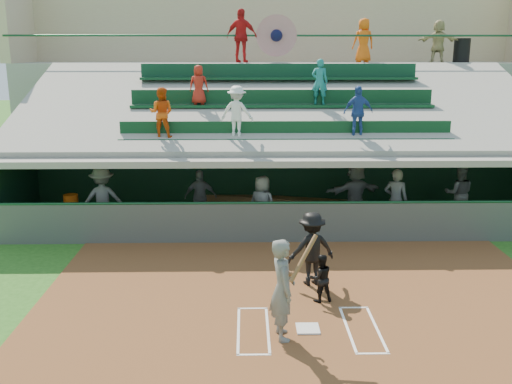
{
  "coord_description": "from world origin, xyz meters",
  "views": [
    {
      "loc": [
        -1.15,
        -9.71,
        5.12
      ],
      "look_at": [
        -0.91,
        3.5,
        1.8
      ],
      "focal_mm": 40.0,
      "sensor_mm": 36.0,
      "label": 1
    }
  ],
  "objects_px": {
    "water_cooler": "(71,202)",
    "trash_bin": "(462,51)",
    "white_table": "(70,219)",
    "home_plate": "(308,329)",
    "batter_at_plate": "(283,289)",
    "catcher": "(321,278)"
  },
  "relations": [
    {
      "from": "water_cooler",
      "to": "trash_bin",
      "type": "distance_m",
      "value": 15.58
    },
    {
      "from": "white_table",
      "to": "water_cooler",
      "type": "xyz_separation_m",
      "value": [
        0.07,
        -0.01,
        0.52
      ]
    },
    {
      "from": "home_plate",
      "to": "batter_at_plate",
      "type": "relative_size",
      "value": 0.22
    },
    {
      "from": "batter_at_plate",
      "to": "water_cooler",
      "type": "xyz_separation_m",
      "value": [
        -5.67,
        6.45,
        -0.1
      ]
    },
    {
      "from": "home_plate",
      "to": "trash_bin",
      "type": "xyz_separation_m",
      "value": [
        7.25,
        12.88,
        5.03
      ]
    },
    {
      "from": "home_plate",
      "to": "batter_at_plate",
      "type": "height_order",
      "value": "batter_at_plate"
    },
    {
      "from": "white_table",
      "to": "batter_at_plate",
      "type": "bearing_deg",
      "value": -67.21
    },
    {
      "from": "home_plate",
      "to": "water_cooler",
      "type": "distance_m",
      "value": 8.77
    },
    {
      "from": "batter_at_plate",
      "to": "trash_bin",
      "type": "bearing_deg",
      "value": 59.52
    },
    {
      "from": "white_table",
      "to": "catcher",
      "type": "bearing_deg",
      "value": -55.54
    },
    {
      "from": "batter_at_plate",
      "to": "white_table",
      "type": "relative_size",
      "value": 2.76
    },
    {
      "from": "water_cooler",
      "to": "white_table",
      "type": "bearing_deg",
      "value": 169.34
    },
    {
      "from": "catcher",
      "to": "white_table",
      "type": "bearing_deg",
      "value": -50.22
    },
    {
      "from": "trash_bin",
      "to": "water_cooler",
      "type": "bearing_deg",
      "value": -153.42
    },
    {
      "from": "home_plate",
      "to": "trash_bin",
      "type": "distance_m",
      "value": 15.61
    },
    {
      "from": "batter_at_plate",
      "to": "water_cooler",
      "type": "distance_m",
      "value": 8.59
    },
    {
      "from": "white_table",
      "to": "trash_bin",
      "type": "xyz_separation_m",
      "value": [
        13.49,
        6.7,
        4.71
      ]
    },
    {
      "from": "trash_bin",
      "to": "batter_at_plate",
      "type": "bearing_deg",
      "value": -120.48
    },
    {
      "from": "batter_at_plate",
      "to": "catcher",
      "type": "xyz_separation_m",
      "value": [
        0.89,
        1.52,
        -0.43
      ]
    },
    {
      "from": "catcher",
      "to": "water_cooler",
      "type": "bearing_deg",
      "value": -50.45
    },
    {
      "from": "home_plate",
      "to": "catcher",
      "type": "bearing_deg",
      "value": 72.7
    },
    {
      "from": "catcher",
      "to": "trash_bin",
      "type": "xyz_separation_m",
      "value": [
        6.86,
        11.64,
        4.53
      ]
    }
  ]
}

